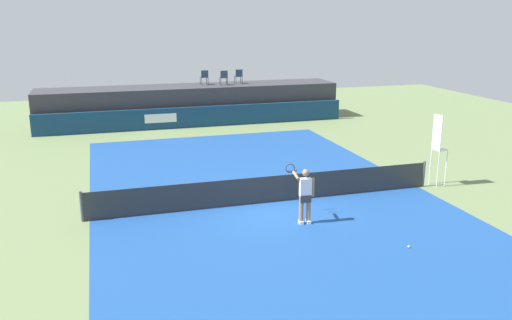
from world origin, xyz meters
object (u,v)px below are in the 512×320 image
spectator_chair_far_left (204,77)px  spectator_chair_left (224,77)px  tennis_player (305,194)px  net_post_near (82,207)px  net_post_far (424,174)px  spectator_chair_center (239,76)px  tennis_ball (409,247)px  umpire_chair (438,145)px

spectator_chair_far_left → spectator_chair_left: same height
spectator_chair_left → tennis_player: bearing=-95.0°
net_post_near → net_post_far: (12.40, 0.00, 0.00)m
spectator_chair_far_left → spectator_chair_center: bearing=-2.9°
net_post_far → tennis_ball: net_post_far is taller
tennis_ball → spectator_chair_left: bearing=91.8°
net_post_near → tennis_ball: size_ratio=14.71×
umpire_chair → net_post_far: bearing=178.2°
spectator_chair_left → umpire_chair: bearing=-72.5°
tennis_player → spectator_chair_far_left: bearing=88.7°
spectator_chair_left → spectator_chair_center: size_ratio=1.00×
spectator_chair_far_left → umpire_chair: size_ratio=0.32×
spectator_chair_far_left → net_post_far: 16.50m
net_post_near → tennis_player: tennis_player is taller
net_post_near → spectator_chair_far_left: bearing=65.4°
spectator_chair_left → spectator_chair_center: 1.12m
net_post_near → tennis_ball: bearing=-28.2°
net_post_near → spectator_chair_left: bearing=61.3°
net_post_near → tennis_player: 7.04m
net_post_near → spectator_chair_center: bearing=59.0°
umpire_chair → spectator_chair_far_left: bearing=110.6°
spectator_chair_far_left → umpire_chair: (5.82, -15.48, -1.11)m
spectator_chair_center → net_post_far: 15.83m
spectator_chair_left → net_post_far: bearing=-74.2°
net_post_far → net_post_near: bearing=180.0°
umpire_chair → net_post_near: size_ratio=2.76×
spectator_chair_center → tennis_ball: (-0.41, -20.09, -2.66)m
spectator_chair_left → net_post_far: spectator_chair_left is taller
spectator_chair_left → net_post_near: bearing=-118.7°
spectator_chair_far_left → net_post_far: (5.30, -15.46, -2.19)m
umpire_chair → tennis_player: bearing=-161.1°
spectator_chair_center → tennis_player: bearing=-98.3°
spectator_chair_center → net_post_far: spectator_chair_center is taller
tennis_ball → spectator_chair_far_left: bearing=94.9°
spectator_chair_center → umpire_chair: spectator_chair_center is taller
net_post_far → tennis_ball: (-3.58, -4.73, -0.46)m
spectator_chair_left → tennis_ball: bearing=-88.2°
spectator_chair_center → spectator_chair_far_left: bearing=177.1°
tennis_ball → umpire_chair: bearing=49.0°
umpire_chair → tennis_player: umpire_chair is taller
spectator_chair_far_left → net_post_near: size_ratio=0.89×
spectator_chair_center → umpire_chair: (3.68, -15.37, -1.11)m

